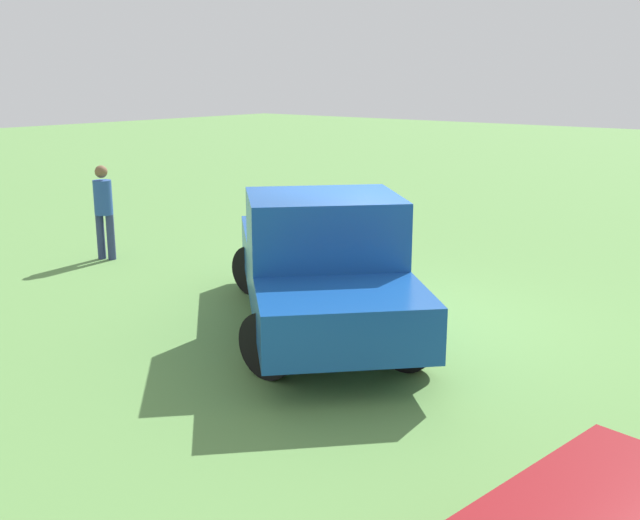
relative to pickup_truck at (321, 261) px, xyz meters
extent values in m
plane|color=#5B8C47|center=(0.41, 0.84, -0.92)|extent=(80.00, 80.00, 0.00)
cylinder|color=black|center=(-1.79, 0.62, -0.55)|extent=(0.75, 0.22, 0.75)
cylinder|color=black|center=(-0.75, 1.74, -0.55)|extent=(0.75, 0.22, 0.75)
cylinder|color=black|center=(0.56, -1.56, -0.55)|extent=(0.75, 0.22, 0.75)
cylinder|color=black|center=(1.60, -0.44, -0.55)|extent=(0.75, 0.22, 0.75)
cube|color=#144799|center=(-1.20, 1.11, -0.21)|extent=(2.72, 2.71, 0.64)
cube|color=#144799|center=(0.12, -0.12, 0.17)|extent=(2.42, 2.43, 1.40)
cube|color=slate|center=(0.12, -0.12, 0.61)|extent=(2.15, 2.16, 0.48)
cube|color=#144799|center=(0.86, -0.80, -0.23)|extent=(3.01, 2.98, 0.60)
cube|color=silver|center=(-1.88, 1.75, -0.47)|extent=(1.29, 1.37, 0.16)
cylinder|color=navy|center=(-5.49, 0.48, -0.52)|extent=(0.14, 0.14, 0.81)
cylinder|color=navy|center=(-5.31, 0.56, -0.52)|extent=(0.14, 0.14, 0.81)
cylinder|color=#284C93|center=(-5.40, 0.52, 0.20)|extent=(0.43, 0.43, 0.61)
sphere|color=brown|center=(-5.40, 0.52, 0.65)|extent=(0.22, 0.22, 0.22)
camera|label=1|loc=(5.75, -7.08, 2.29)|focal=41.53mm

